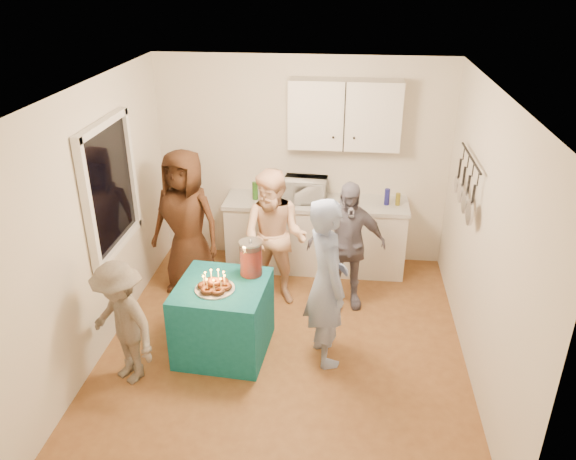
# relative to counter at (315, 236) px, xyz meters

# --- Properties ---
(floor) EXTENTS (4.00, 4.00, 0.00)m
(floor) POSITION_rel_counter_xyz_m (-0.20, -1.70, -0.43)
(floor) COLOR brown
(floor) RESTS_ON ground
(ceiling) EXTENTS (4.00, 4.00, 0.00)m
(ceiling) POSITION_rel_counter_xyz_m (-0.20, -1.70, 2.17)
(ceiling) COLOR white
(ceiling) RESTS_ON floor
(back_wall) EXTENTS (3.60, 3.60, 0.00)m
(back_wall) POSITION_rel_counter_xyz_m (-0.20, 0.30, 0.87)
(back_wall) COLOR silver
(back_wall) RESTS_ON floor
(left_wall) EXTENTS (4.00, 4.00, 0.00)m
(left_wall) POSITION_rel_counter_xyz_m (-2.00, -1.70, 0.87)
(left_wall) COLOR silver
(left_wall) RESTS_ON floor
(right_wall) EXTENTS (4.00, 4.00, 0.00)m
(right_wall) POSITION_rel_counter_xyz_m (1.60, -1.70, 0.87)
(right_wall) COLOR silver
(right_wall) RESTS_ON floor
(window_night) EXTENTS (0.04, 1.00, 1.20)m
(window_night) POSITION_rel_counter_xyz_m (-1.97, -1.40, 1.12)
(window_night) COLOR black
(window_night) RESTS_ON left_wall
(counter) EXTENTS (2.20, 0.58, 0.86)m
(counter) POSITION_rel_counter_xyz_m (0.00, 0.00, 0.00)
(counter) COLOR white
(counter) RESTS_ON floor
(countertop) EXTENTS (2.24, 0.62, 0.05)m
(countertop) POSITION_rel_counter_xyz_m (0.00, -0.00, 0.46)
(countertop) COLOR beige
(countertop) RESTS_ON counter
(upper_cabinet) EXTENTS (1.30, 0.30, 0.80)m
(upper_cabinet) POSITION_rel_counter_xyz_m (0.30, 0.15, 1.52)
(upper_cabinet) COLOR white
(upper_cabinet) RESTS_ON back_wall
(pot_rack) EXTENTS (0.12, 1.00, 0.60)m
(pot_rack) POSITION_rel_counter_xyz_m (1.52, -1.00, 1.17)
(pot_rack) COLOR black
(pot_rack) RESTS_ON right_wall
(microwave) EXTENTS (0.54, 0.38, 0.29)m
(microwave) POSITION_rel_counter_xyz_m (-0.14, 0.00, 0.62)
(microwave) COLOR white
(microwave) RESTS_ON countertop
(party_table) EXTENTS (0.91, 0.91, 0.76)m
(party_table) POSITION_rel_counter_xyz_m (-0.79, -1.82, -0.05)
(party_table) COLOR #10636D
(party_table) RESTS_ON floor
(donut_cake) EXTENTS (0.38, 0.38, 0.18)m
(donut_cake) POSITION_rel_counter_xyz_m (-0.83, -1.91, 0.42)
(donut_cake) COLOR #381C0C
(donut_cake) RESTS_ON party_table
(punch_jar) EXTENTS (0.22, 0.22, 0.34)m
(punch_jar) POSITION_rel_counter_xyz_m (-0.54, -1.59, 0.50)
(punch_jar) COLOR red
(punch_jar) RESTS_ON party_table
(man_birthday) EXTENTS (0.60, 0.72, 1.70)m
(man_birthday) POSITION_rel_counter_xyz_m (0.22, -1.81, 0.42)
(man_birthday) COLOR #8C9FCB
(man_birthday) RESTS_ON floor
(woman_back_left) EXTENTS (0.95, 0.74, 1.72)m
(woman_back_left) POSITION_rel_counter_xyz_m (-1.45, -0.68, 0.43)
(woman_back_left) COLOR brown
(woman_back_left) RESTS_ON floor
(woman_back_center) EXTENTS (0.88, 0.75, 1.58)m
(woman_back_center) POSITION_rel_counter_xyz_m (-0.41, -0.84, 0.36)
(woman_back_center) COLOR #F9A882
(woman_back_center) RESTS_ON floor
(woman_back_right) EXTENTS (0.92, 0.51, 1.49)m
(woman_back_right) POSITION_rel_counter_xyz_m (0.39, -0.84, 0.31)
(woman_back_right) COLOR black
(woman_back_right) RESTS_ON floor
(child_near_left) EXTENTS (0.92, 0.81, 1.23)m
(child_near_left) POSITION_rel_counter_xyz_m (-1.60, -2.33, 0.18)
(child_near_left) COLOR #5D534A
(child_near_left) RESTS_ON floor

